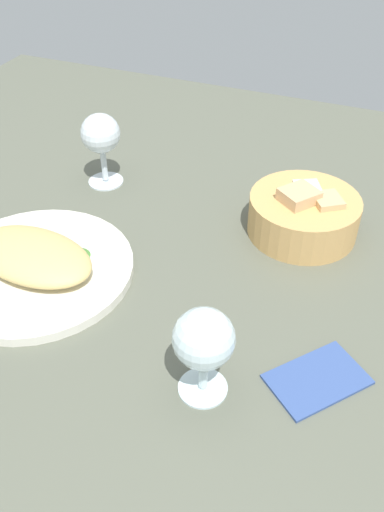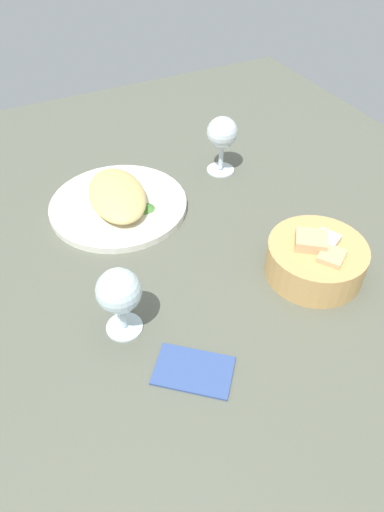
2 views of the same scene
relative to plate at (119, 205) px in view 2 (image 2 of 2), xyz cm
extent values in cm
cube|color=#595C4D|center=(15.60, 2.28, -1.70)|extent=(140.00, 140.00, 2.00)
cylinder|color=white|center=(0.00, 0.00, 0.00)|extent=(27.27, 27.27, 1.40)
ellipsoid|color=tan|center=(0.00, 0.00, 2.54)|extent=(19.93, 13.17, 3.67)
cone|color=#498736|center=(4.34, 4.08, 1.31)|extent=(3.73, 3.73, 1.21)
cylinder|color=tan|center=(32.13, 23.54, 2.33)|extent=(16.53, 16.53, 6.06)
cube|color=tan|center=(35.26, 23.54, 4.21)|extent=(5.57, 5.69, 4.27)
cube|color=beige|center=(31.74, 25.41, 4.67)|extent=(4.88, 4.72, 3.76)
cube|color=tan|center=(31.23, 22.44, 4.71)|extent=(6.63, 6.73, 5.02)
cylinder|color=silver|center=(28.77, -9.62, -0.40)|extent=(5.64, 5.64, 0.60)
cylinder|color=silver|center=(28.77, -9.62, 2.11)|extent=(1.00, 1.00, 4.42)
sphere|color=silver|center=(28.77, -9.62, 7.67)|extent=(6.70, 6.70, 6.70)
cylinder|color=silver|center=(-2.74, 24.89, -0.40)|extent=(6.04, 6.04, 0.60)
cylinder|color=silver|center=(-2.74, 24.89, 2.62)|extent=(1.00, 1.00, 5.44)
sphere|color=silver|center=(-2.74, 24.89, 8.62)|extent=(6.56, 6.56, 6.56)
cube|color=#36508E|center=(40.47, -3.64, -0.30)|extent=(12.43, 12.93, 0.80)
camera|label=1|loc=(41.94, -45.32, 50.14)|focal=38.43mm
camera|label=2|loc=(72.76, -20.10, 56.38)|focal=32.49mm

